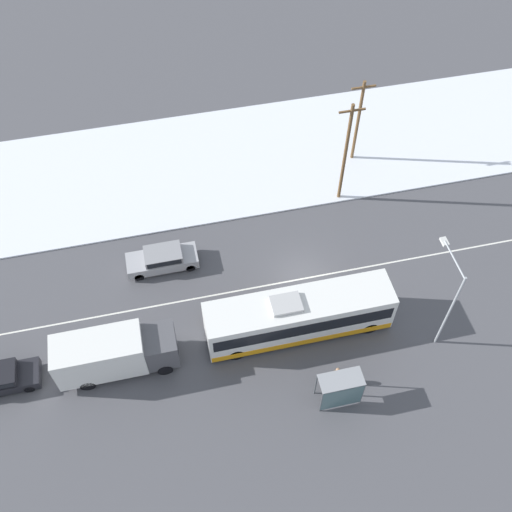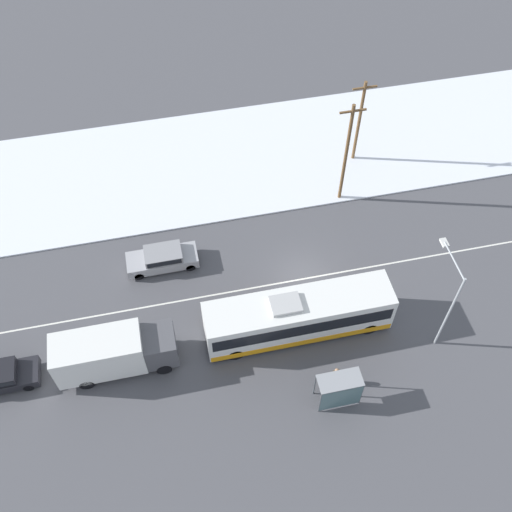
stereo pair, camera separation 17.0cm
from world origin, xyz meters
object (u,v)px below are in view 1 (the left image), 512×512
at_px(box_truck, 113,353).
at_px(bus_shelter, 341,390).
at_px(city_bus, 299,316).
at_px(utility_pole_snowlot, 358,120).
at_px(streetlamp, 449,293).
at_px(utility_pole_roadside, 345,153).
at_px(sedan_car, 163,258).
at_px(pedestrian_at_stop, 337,374).

height_order(box_truck, bus_shelter, box_truck).
height_order(city_bus, utility_pole_snowlot, utility_pole_snowlot).
relative_size(bus_shelter, utility_pole_snowlot, 0.35).
xyz_separation_m(streetlamp, utility_pole_roadside, (-2.24, 12.36, 0.03)).
height_order(sedan_car, streetlamp, streetlamp).
bearing_deg(utility_pole_roadside, city_bus, -119.96).
xyz_separation_m(city_bus, streetlamp, (8.16, -2.08, 2.83)).
xyz_separation_m(sedan_car, utility_pole_snowlot, (15.82, 7.26, 3.01)).
distance_m(city_bus, box_truck, 11.27).
xyz_separation_m(sedan_car, pedestrian_at_stop, (8.90, -10.77, 0.16)).
distance_m(bus_shelter, utility_pole_snowlot, 20.70).
bearing_deg(bus_shelter, box_truck, 157.72).
relative_size(sedan_car, utility_pole_roadside, 0.55).
relative_size(streetlamp, utility_pole_roadside, 0.80).
height_order(city_bus, utility_pole_roadside, utility_pole_roadside).
xyz_separation_m(box_truck, pedestrian_at_stop, (12.56, -3.77, -0.78)).
xyz_separation_m(sedan_car, utility_pole_roadside, (13.54, 3.45, 3.70)).
distance_m(pedestrian_at_stop, utility_pole_snowlot, 19.52).
height_order(pedestrian_at_stop, utility_pole_roadside, utility_pole_roadside).
bearing_deg(bus_shelter, streetlamp, 23.96).
distance_m(bus_shelter, utility_pole_roadside, 16.50).
distance_m(city_bus, utility_pole_roadside, 12.21).
xyz_separation_m(city_bus, bus_shelter, (1.08, -5.23, 0.02)).
bearing_deg(city_bus, streetlamp, -14.32).
xyz_separation_m(bus_shelter, utility_pole_snowlot, (7.13, 19.32, 2.15)).
height_order(box_truck, utility_pole_roadside, utility_pole_roadside).
relative_size(box_truck, utility_pole_snowlot, 0.97).
bearing_deg(utility_pole_snowlot, streetlamp, -90.15).
relative_size(sedan_car, pedestrian_at_stop, 3.01).
distance_m(pedestrian_at_stop, streetlamp, 7.93).
bearing_deg(sedan_car, bus_shelter, 125.76).
bearing_deg(box_truck, pedestrian_at_stop, -16.69).
relative_size(pedestrian_at_stop, streetlamp, 0.23).
relative_size(box_truck, utility_pole_roadside, 0.82).
bearing_deg(sedan_car, utility_pole_roadside, -165.70).
xyz_separation_m(city_bus, box_truck, (-11.27, -0.17, 0.10)).
relative_size(box_truck, pedestrian_at_stop, 4.46).
height_order(city_bus, pedestrian_at_stop, city_bus).
xyz_separation_m(streetlamp, utility_pole_snowlot, (0.04, 16.17, -0.66)).
bearing_deg(utility_pole_roadside, streetlamp, -79.75).
bearing_deg(pedestrian_at_stop, sedan_car, 129.58).
height_order(city_bus, sedan_car, city_bus).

